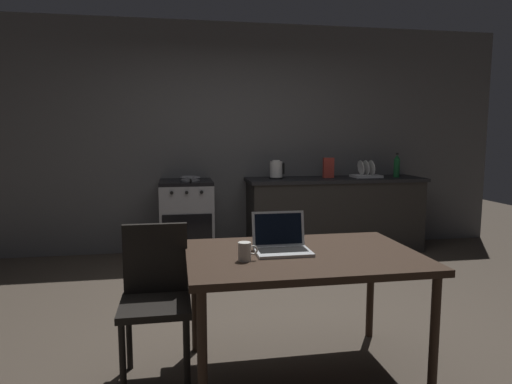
{
  "coord_description": "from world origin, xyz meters",
  "views": [
    {
      "loc": [
        -0.66,
        -3.18,
        1.43
      ],
      "look_at": [
        0.05,
        0.79,
        0.91
      ],
      "focal_mm": 31.65,
      "sensor_mm": 36.0,
      "label": 1
    }
  ],
  "objects_px": {
    "dining_table": "(303,264)",
    "dish_rack": "(366,173)",
    "stove_oven": "(187,219)",
    "chair": "(156,291)",
    "cereal_box": "(328,168)",
    "laptop": "(282,244)",
    "coffee_mug": "(245,251)",
    "frying_pan": "(190,178)",
    "electric_kettle": "(276,170)",
    "bottle": "(397,166)"
  },
  "relations": [
    {
      "from": "bottle",
      "to": "coffee_mug",
      "type": "xyz_separation_m",
      "value": [
        -2.32,
        -2.79,
        -0.25
      ]
    },
    {
      "from": "bottle",
      "to": "dish_rack",
      "type": "bearing_deg",
      "value": 172.44
    },
    {
      "from": "coffee_mug",
      "to": "dish_rack",
      "type": "relative_size",
      "value": 0.32
    },
    {
      "from": "coffee_mug",
      "to": "cereal_box",
      "type": "distance_m",
      "value": 3.22
    },
    {
      "from": "chair",
      "to": "laptop",
      "type": "xyz_separation_m",
      "value": [
        0.73,
        -0.09,
        0.27
      ]
    },
    {
      "from": "frying_pan",
      "to": "dish_rack",
      "type": "distance_m",
      "value": 2.15
    },
    {
      "from": "chair",
      "to": "cereal_box",
      "type": "relative_size",
      "value": 3.67
    },
    {
      "from": "electric_kettle",
      "to": "dish_rack",
      "type": "xyz_separation_m",
      "value": [
        1.13,
        0.0,
        -0.06
      ]
    },
    {
      "from": "stove_oven",
      "to": "bottle",
      "type": "xyz_separation_m",
      "value": [
        2.57,
        -0.05,
        0.59
      ]
    },
    {
      "from": "laptop",
      "to": "coffee_mug",
      "type": "distance_m",
      "value": 0.28
    },
    {
      "from": "dining_table",
      "to": "chair",
      "type": "bearing_deg",
      "value": 170.91
    },
    {
      "from": "stove_oven",
      "to": "electric_kettle",
      "type": "height_order",
      "value": "electric_kettle"
    },
    {
      "from": "dining_table",
      "to": "chair",
      "type": "height_order",
      "value": "chair"
    },
    {
      "from": "stove_oven",
      "to": "cereal_box",
      "type": "xyz_separation_m",
      "value": [
        1.72,
        0.02,
        0.57
      ]
    },
    {
      "from": "dining_table",
      "to": "laptop",
      "type": "relative_size",
      "value": 4.2
    },
    {
      "from": "dining_table",
      "to": "electric_kettle",
      "type": "height_order",
      "value": "electric_kettle"
    },
    {
      "from": "stove_oven",
      "to": "dish_rack",
      "type": "xyz_separation_m",
      "value": [
        2.2,
        0.0,
        0.5
      ]
    },
    {
      "from": "stove_oven",
      "to": "chair",
      "type": "bearing_deg",
      "value": -95.3
    },
    {
      "from": "dining_table",
      "to": "electric_kettle",
      "type": "relative_size",
      "value": 6.02
    },
    {
      "from": "dining_table",
      "to": "cereal_box",
      "type": "distance_m",
      "value": 2.99
    },
    {
      "from": "chair",
      "to": "bottle",
      "type": "bearing_deg",
      "value": 35.3
    },
    {
      "from": "electric_kettle",
      "to": "frying_pan",
      "type": "distance_m",
      "value": 1.02
    },
    {
      "from": "electric_kettle",
      "to": "dish_rack",
      "type": "relative_size",
      "value": 0.66
    },
    {
      "from": "bottle",
      "to": "cereal_box",
      "type": "bearing_deg",
      "value": 175.32
    },
    {
      "from": "electric_kettle",
      "to": "coffee_mug",
      "type": "height_order",
      "value": "electric_kettle"
    },
    {
      "from": "dining_table",
      "to": "frying_pan",
      "type": "distance_m",
      "value": 2.78
    },
    {
      "from": "dining_table",
      "to": "dish_rack",
      "type": "distance_m",
      "value": 3.18
    },
    {
      "from": "coffee_mug",
      "to": "laptop",
      "type": "bearing_deg",
      "value": 31.83
    },
    {
      "from": "laptop",
      "to": "electric_kettle",
      "type": "relative_size",
      "value": 1.43
    },
    {
      "from": "stove_oven",
      "to": "dish_rack",
      "type": "distance_m",
      "value": 2.25
    },
    {
      "from": "stove_oven",
      "to": "cereal_box",
      "type": "distance_m",
      "value": 1.81
    },
    {
      "from": "stove_oven",
      "to": "cereal_box",
      "type": "bearing_deg",
      "value": 0.75
    },
    {
      "from": "stove_oven",
      "to": "cereal_box",
      "type": "height_order",
      "value": "cereal_box"
    },
    {
      "from": "laptop",
      "to": "frying_pan",
      "type": "relative_size",
      "value": 0.78
    },
    {
      "from": "electric_kettle",
      "to": "bottle",
      "type": "xyz_separation_m",
      "value": [
        1.51,
        -0.05,
        0.04
      ]
    },
    {
      "from": "laptop",
      "to": "bottle",
      "type": "distance_m",
      "value": 3.37
    },
    {
      "from": "chair",
      "to": "bottle",
      "type": "xyz_separation_m",
      "value": [
        2.81,
        2.55,
        0.52
      ]
    },
    {
      "from": "coffee_mug",
      "to": "cereal_box",
      "type": "xyz_separation_m",
      "value": [
        1.46,
        2.86,
        0.23
      ]
    },
    {
      "from": "chair",
      "to": "cereal_box",
      "type": "xyz_separation_m",
      "value": [
        1.96,
        2.62,
        0.5
      ]
    },
    {
      "from": "cereal_box",
      "to": "electric_kettle",
      "type": "bearing_deg",
      "value": -178.25
    },
    {
      "from": "stove_oven",
      "to": "chair",
      "type": "distance_m",
      "value": 2.61
    },
    {
      "from": "coffee_mug",
      "to": "electric_kettle",
      "type": "bearing_deg",
      "value": 74.08
    },
    {
      "from": "stove_oven",
      "to": "dish_rack",
      "type": "height_order",
      "value": "dish_rack"
    },
    {
      "from": "electric_kettle",
      "to": "cereal_box",
      "type": "height_order",
      "value": "cereal_box"
    },
    {
      "from": "stove_oven",
      "to": "dining_table",
      "type": "height_order",
      "value": "stove_oven"
    },
    {
      "from": "frying_pan",
      "to": "stove_oven",
      "type": "bearing_deg",
      "value": 151.66
    },
    {
      "from": "chair",
      "to": "laptop",
      "type": "relative_size",
      "value": 2.8
    },
    {
      "from": "stove_oven",
      "to": "coffee_mug",
      "type": "xyz_separation_m",
      "value": [
        0.25,
        -2.84,
        0.34
      ]
    },
    {
      "from": "stove_oven",
      "to": "chair",
      "type": "height_order",
      "value": "stove_oven"
    },
    {
      "from": "dish_rack",
      "to": "dining_table",
      "type": "bearing_deg",
      "value": -120.09
    }
  ]
}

